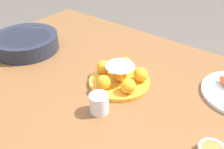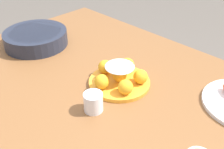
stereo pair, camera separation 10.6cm
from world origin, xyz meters
name	(u,v)px [view 2 (the right image)]	position (x,y,z in m)	size (l,w,h in m)	color
dining_table	(105,96)	(0.00, 0.00, 0.65)	(1.49, 1.04, 0.73)	brown
cake_plate	(120,77)	(-0.06, -0.03, 0.77)	(0.25, 0.25, 0.09)	gold
serving_bowl	(36,38)	(0.49, 0.02, 0.77)	(0.32, 0.32, 0.08)	#232838
cup_far	(93,102)	(-0.10, 0.15, 0.77)	(0.07, 0.07, 0.07)	white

